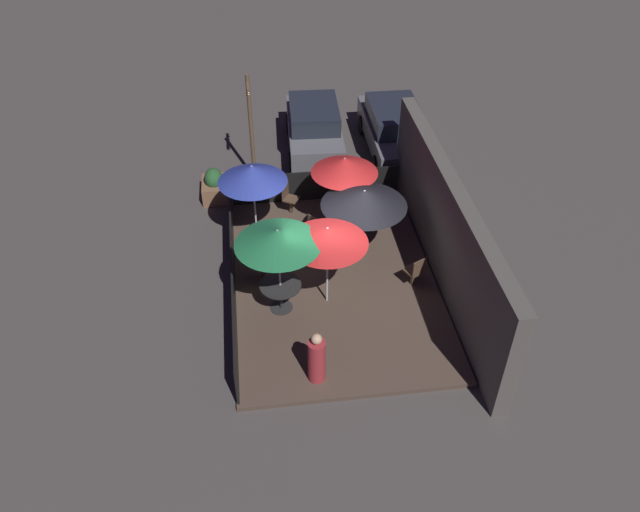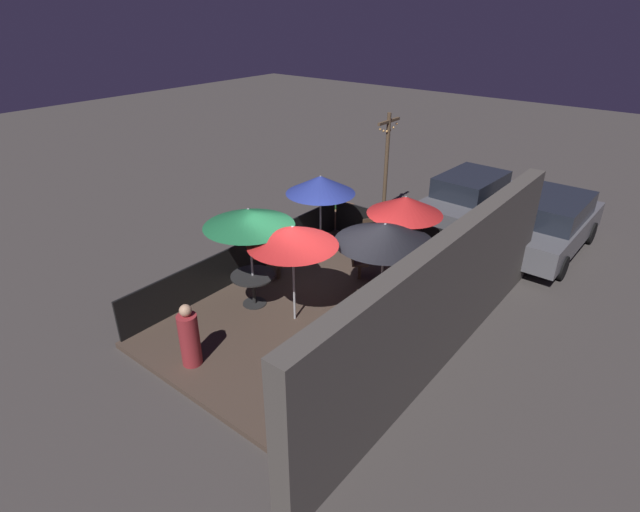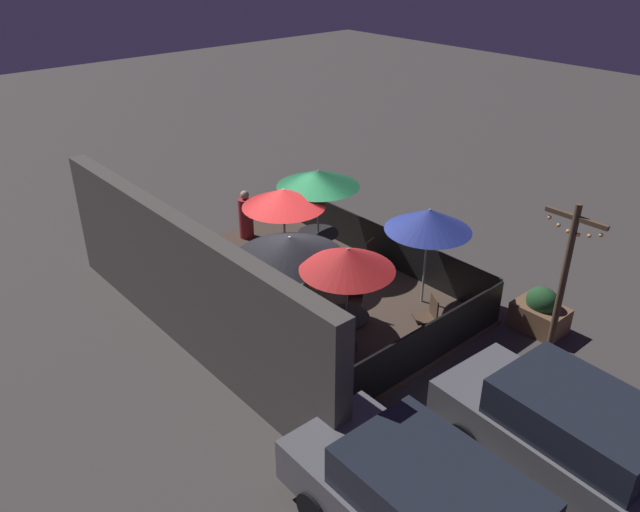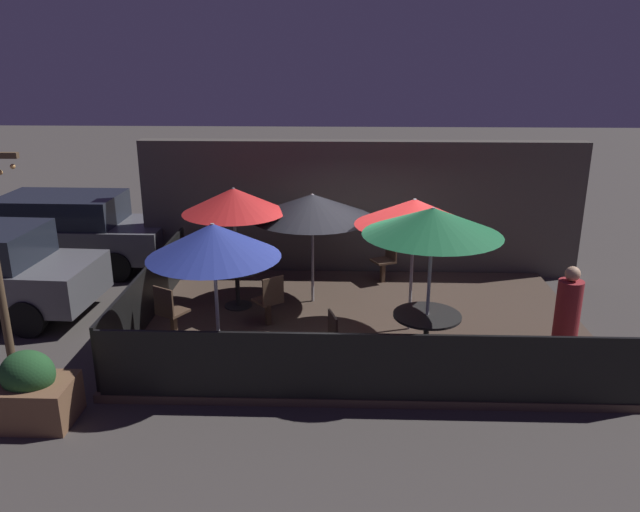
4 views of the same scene
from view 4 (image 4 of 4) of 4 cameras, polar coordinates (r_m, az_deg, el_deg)
ground_plane at (r=10.82m, az=3.97°, el=-6.55°), size 60.00×60.00×0.00m
patio_deck at (r=10.79m, az=3.98°, el=-6.26°), size 7.43×5.12×0.12m
building_wall at (r=12.99m, az=3.71°, el=4.31°), size 9.03×0.36×2.82m
fence_front at (r=8.30m, az=4.62°, el=-10.09°), size 7.23×0.05×0.95m
fence_side_left at (r=11.07m, az=-15.36°, el=-3.26°), size 0.05×4.92×0.95m
patio_umbrella_0 at (r=10.85m, az=-7.89°, el=5.04°), size 1.80×1.80×2.18m
patio_umbrella_1 at (r=8.80m, az=10.26°, el=3.12°), size 1.97×1.97×2.35m
patio_umbrella_2 at (r=9.91m, az=8.62°, el=3.99°), size 1.89×1.89×2.21m
patio_umbrella_3 at (r=8.51m, az=-9.74°, el=1.39°), size 1.83×1.83×2.22m
patio_umbrella_4 at (r=11.02m, az=-0.70°, el=4.58°), size 2.19×2.19×2.02m
dining_table_0 at (r=11.25m, az=-7.59°, el=-1.84°), size 0.90×0.90×0.73m
dining_table_1 at (r=9.32m, az=9.73°, el=-6.12°), size 0.99×0.99×0.75m
patio_chair_0 at (r=8.93m, az=1.87°, el=-7.72°), size 0.50×0.50×0.92m
patio_chair_1 at (r=10.14m, az=-13.57°, el=-4.89°), size 0.55×0.55×0.93m
patio_chair_2 at (r=10.41m, az=-4.62°, el=-3.94°), size 0.56×0.56×0.90m
patio_chair_3 at (r=12.46m, az=6.05°, el=-0.22°), size 0.54×0.54×0.90m
patron_0 at (r=10.39m, az=21.71°, el=-4.69°), size 0.52×0.52×1.32m
planter_box at (r=8.87m, az=-24.95°, el=-11.22°), size 1.06×0.74×0.98m
parked_car_1 at (r=14.55m, az=-22.32°, el=2.19°), size 4.49×1.85×1.62m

